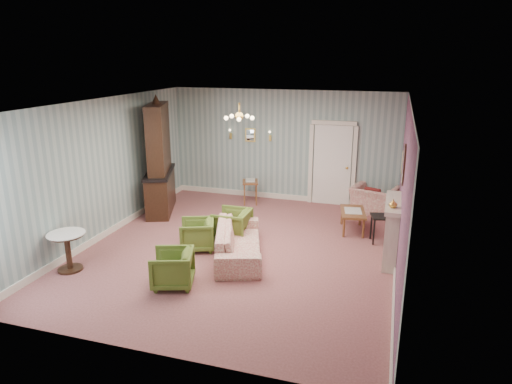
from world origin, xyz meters
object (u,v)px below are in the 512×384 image
(olive_chair_c, at_px, (232,223))
(coffee_table, at_px, (352,221))
(sofa_chintz, at_px, (239,236))
(side_table_black, at_px, (380,229))
(olive_chair_a, at_px, (172,267))
(olive_chair_b, at_px, (197,233))
(dresser, at_px, (158,156))
(wingback_chair, at_px, (375,195))
(fireplace, at_px, (392,231))
(pedestal_table, at_px, (68,252))

(olive_chair_c, bearing_deg, coffee_table, 117.90)
(sofa_chintz, height_order, coffee_table, sofa_chintz)
(sofa_chintz, bearing_deg, side_table_black, -78.34)
(olive_chair_a, bearing_deg, side_table_black, 113.91)
(olive_chair_b, bearing_deg, olive_chair_c, 121.69)
(olive_chair_c, bearing_deg, dresser, -117.82)
(side_table_black, bearing_deg, olive_chair_a, -137.84)
(wingback_chair, xyz_separation_m, coffee_table, (-0.39, -1.38, -0.22))
(fireplace, height_order, pedestal_table, fireplace)
(fireplace, bearing_deg, side_table_black, 105.53)
(olive_chair_a, xyz_separation_m, dresser, (-2.05, 3.41, 1.06))
(coffee_table, relative_size, pedestal_table, 1.28)
(sofa_chintz, relative_size, pedestal_table, 2.91)
(olive_chair_c, relative_size, sofa_chintz, 0.35)
(dresser, xyz_separation_m, coffee_table, (4.68, 0.01, -1.17))
(coffee_table, height_order, side_table_black, side_table_black)
(coffee_table, xyz_separation_m, pedestal_table, (-4.68, -3.45, 0.13))
(olive_chair_b, height_order, side_table_black, olive_chair_b)
(olive_chair_a, xyz_separation_m, olive_chair_c, (0.27, 2.18, 0.02))
(olive_chair_c, bearing_deg, olive_chair_a, -6.96)
(dresser, distance_m, fireplace, 5.71)
(fireplace, bearing_deg, olive_chair_b, -170.22)
(sofa_chintz, bearing_deg, fireplace, -94.24)
(sofa_chintz, distance_m, fireplace, 2.89)
(olive_chair_b, xyz_separation_m, coffee_table, (2.87, 1.91, -0.10))
(coffee_table, distance_m, pedestal_table, 5.82)
(sofa_chintz, relative_size, dresser, 0.75)
(olive_chair_b, xyz_separation_m, sofa_chintz, (0.90, -0.08, 0.07))
(olive_chair_a, relative_size, side_table_black, 1.17)
(coffee_table, bearing_deg, fireplace, -56.87)
(fireplace, relative_size, pedestal_table, 1.95)
(pedestal_table, bearing_deg, dresser, 90.00)
(wingback_chair, xyz_separation_m, dresser, (-5.08, -1.39, 0.95))
(coffee_table, height_order, pedestal_table, pedestal_table)
(sofa_chintz, height_order, pedestal_table, sofa_chintz)
(olive_chair_b, height_order, pedestal_table, pedestal_table)
(olive_chair_a, relative_size, olive_chair_c, 0.95)
(sofa_chintz, xyz_separation_m, fireplace, (2.79, 0.71, 0.17))
(sofa_chintz, relative_size, wingback_chair, 2.03)
(dresser, bearing_deg, side_table_black, -25.96)
(sofa_chintz, height_order, dresser, dresser)
(fireplace, xyz_separation_m, pedestal_table, (-5.51, -2.18, -0.22))
(olive_chair_a, relative_size, wingback_chair, 0.66)
(fireplace, bearing_deg, pedestal_table, -158.40)
(sofa_chintz, xyz_separation_m, coffee_table, (1.96, 1.98, -0.17))
(olive_chair_b, relative_size, fireplace, 0.48)
(coffee_table, bearing_deg, olive_chair_b, -146.37)
(sofa_chintz, bearing_deg, dresser, 35.57)
(olive_chair_a, distance_m, olive_chair_b, 1.53)
(dresser, bearing_deg, fireplace, -33.72)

